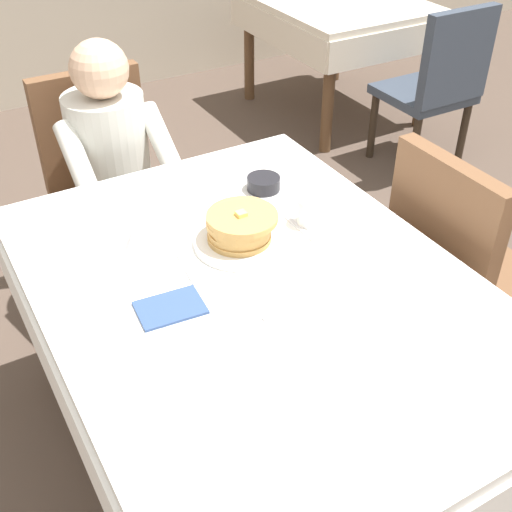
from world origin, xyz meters
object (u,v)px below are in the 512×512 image
object	(u,v)px
chair_diner	(105,174)
cup_coffee	(310,211)
syrup_pitcher	(134,240)
dining_table_main	(258,310)
plate_breakfast	(242,242)
spoon_near_edge	(290,311)
background_chair_empty	(438,81)
bowl_butter	(264,183)
knife_right_of_plate	(300,228)
chair_right_side	(456,262)
background_table_far	(336,18)
diner_person	(114,159)
breakfast_stack	(240,227)
fork_left_of_plate	(185,266)

from	to	relation	value
chair_diner	cup_coffee	bearing A→B (deg)	108.90
chair_diner	syrup_pitcher	distance (m)	0.91
dining_table_main	chair_diner	size ratio (longest dim) A/B	1.64
plate_breakfast	spoon_near_edge	distance (m)	0.33
background_chair_empty	bowl_butter	bearing A→B (deg)	-152.33
knife_right_of_plate	spoon_near_edge	xyz separation A→B (m)	(-0.23, -0.30, 0.00)
bowl_butter	spoon_near_edge	bearing A→B (deg)	-114.23
chair_diner	chair_right_side	xyz separation A→B (m)	(0.82, -1.17, 0.00)
chair_right_side	background_table_far	distance (m)	2.46
knife_right_of_plate	spoon_near_edge	world-z (taller)	same
dining_table_main	plate_breakfast	xyz separation A→B (m)	(0.06, 0.19, 0.10)
syrup_pitcher	knife_right_of_plate	size ratio (longest dim) A/B	0.40
cup_coffee	syrup_pitcher	distance (m)	0.53
diner_person	dining_table_main	bearing A→B (deg)	92.80
cup_coffee	background_table_far	distance (m)	2.56
breakfast_stack	background_chair_empty	bearing A→B (deg)	30.65
chair_right_side	background_table_far	size ratio (longest dim) A/B	0.83
background_chair_empty	knife_right_of_plate	bearing A→B (deg)	-145.86
breakfast_stack	cup_coffee	xyz separation A→B (m)	(0.24, -0.01, -0.02)
knife_right_of_plate	background_table_far	world-z (taller)	knife_right_of_plate
breakfast_stack	cup_coffee	size ratio (longest dim) A/B	1.84
plate_breakfast	breakfast_stack	bearing A→B (deg)	130.47
bowl_butter	background_table_far	size ratio (longest dim) A/B	0.10
knife_right_of_plate	background_table_far	xyz separation A→B (m)	(1.60, 2.04, -0.12)
chair_diner	chair_right_side	bearing A→B (deg)	125.03
breakfast_stack	background_table_far	distance (m)	2.70
fork_left_of_plate	spoon_near_edge	xyz separation A→B (m)	(0.15, -0.30, 0.00)
bowl_butter	knife_right_of_plate	size ratio (longest dim) A/B	0.55
fork_left_of_plate	diner_person	bearing A→B (deg)	0.65
syrup_pitcher	background_table_far	size ratio (longest dim) A/B	0.07
chair_right_side	fork_left_of_plate	size ratio (longest dim) A/B	5.17
dining_table_main	bowl_butter	distance (m)	0.52
chair_diner	bowl_butter	size ratio (longest dim) A/B	8.45
dining_table_main	bowl_butter	world-z (taller)	bowl_butter
plate_breakfast	cup_coffee	world-z (taller)	cup_coffee
knife_right_of_plate	background_chair_empty	distance (m)	1.95
background_chair_empty	diner_person	bearing A→B (deg)	-172.73
diner_person	fork_left_of_plate	world-z (taller)	diner_person
breakfast_stack	knife_right_of_plate	size ratio (longest dim) A/B	1.04
bowl_butter	background_chair_empty	size ratio (longest dim) A/B	0.12
breakfast_stack	knife_right_of_plate	distance (m)	0.20
syrup_pitcher	background_chair_empty	bearing A→B (deg)	24.49
bowl_butter	syrup_pitcher	xyz separation A→B (m)	(-0.50, -0.12, 0.02)
cup_coffee	spoon_near_edge	size ratio (longest dim) A/B	0.75
syrup_pitcher	chair_diner	bearing A→B (deg)	78.35
fork_left_of_plate	background_chair_empty	distance (m)	2.27
diner_person	spoon_near_edge	xyz separation A→B (m)	(0.07, -1.15, 0.07)
spoon_near_edge	cup_coffee	bearing A→B (deg)	54.87
fork_left_of_plate	knife_right_of_plate	size ratio (longest dim) A/B	0.90
plate_breakfast	background_table_far	bearing A→B (deg)	48.36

